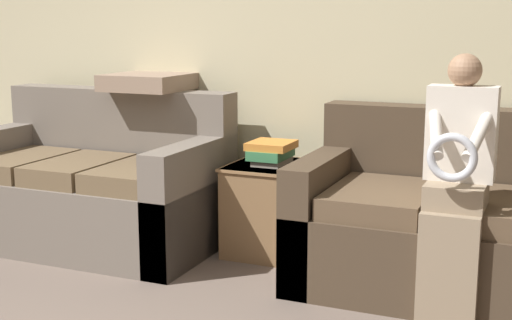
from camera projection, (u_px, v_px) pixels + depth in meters
wall_back at (266, 31)px, 4.30m from camera, size 7.30×0.06×2.55m
couch_main at (490, 231)px, 3.52m from camera, size 1.88×0.92×0.88m
couch_side at (95, 190)px, 4.34m from camera, size 1.56×0.88×0.92m
child_left_seated at (456, 179)px, 3.16m from camera, size 0.31×0.37×1.20m
side_shelf at (272, 207)px, 4.15m from camera, size 0.46×0.52×0.53m
book_stack at (271, 152)px, 4.09m from camera, size 0.24×0.28×0.13m
throw_pillow at (149, 82)px, 4.40m from camera, size 0.47×0.47×0.10m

